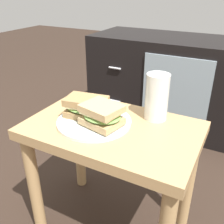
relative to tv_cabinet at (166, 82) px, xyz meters
The scene contains 7 objects.
ground_plane 1.00m from the tv_cabinet, 84.07° to the right, with size 8.00×8.00×0.00m, color #2D2119.
side_table 0.96m from the tv_cabinet, 84.07° to the right, with size 0.56×0.36×0.46m.
tv_cabinet is the anchor object (origin of this frame).
plate 0.98m from the tv_cabinet, 87.84° to the right, with size 0.25×0.25×0.01m, color silver.
sandwich_front 0.97m from the tv_cabinet, 90.18° to the right, with size 0.16×0.11×0.07m.
sandwich_back 1.00m from the tv_cabinet, 85.58° to the right, with size 0.15×0.13×0.07m.
beer_glass 0.89m from the tv_cabinet, 76.25° to the right, with size 0.08×0.08×0.16m.
Camera 1 is at (0.34, -0.65, 0.88)m, focal length 41.47 mm.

